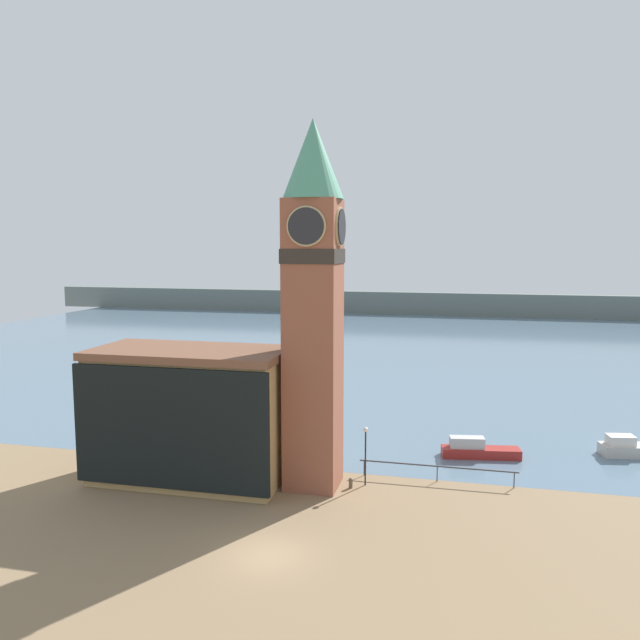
% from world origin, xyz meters
% --- Properties ---
extents(ground_plane, '(160.00, 160.00, 0.00)m').
position_xyz_m(ground_plane, '(0.00, 0.00, 0.00)').
color(ground_plane, '#846B4C').
extents(water, '(160.00, 120.00, 0.00)m').
position_xyz_m(water, '(0.00, 72.22, -0.00)').
color(water, slate).
rests_on(water, ground_plane).
extents(far_shoreline, '(180.00, 3.00, 5.00)m').
position_xyz_m(far_shoreline, '(0.00, 112.22, 2.50)').
color(far_shoreline, slate).
rests_on(far_shoreline, water).
extents(pier_railing, '(10.36, 0.08, 1.09)m').
position_xyz_m(pier_railing, '(7.85, 11.97, 0.95)').
color(pier_railing, '#333338').
rests_on(pier_railing, ground_plane).
extents(clock_tower, '(3.81, 3.81, 23.26)m').
position_xyz_m(clock_tower, '(0.02, 9.54, 12.35)').
color(clock_tower, brown).
rests_on(clock_tower, ground_plane).
extents(pier_building, '(12.93, 6.51, 8.80)m').
position_xyz_m(pier_building, '(-8.22, 8.78, 4.42)').
color(pier_building, tan).
rests_on(pier_building, ground_plane).
extents(boat_near, '(5.83, 2.28, 1.50)m').
position_xyz_m(boat_near, '(10.51, 17.52, 0.55)').
color(boat_near, maroon).
rests_on(boat_near, water).
extents(boat_far, '(4.53, 2.40, 1.55)m').
position_xyz_m(boat_far, '(21.47, 20.37, 0.58)').
color(boat_far, '#B7B2A8').
rests_on(boat_far, water).
extents(mooring_bollard_near, '(0.26, 0.26, 0.68)m').
position_xyz_m(mooring_bollard_near, '(2.48, 9.59, 0.37)').
color(mooring_bollard_near, brown).
rests_on(mooring_bollard_near, ground_plane).
extents(lamp_post, '(0.32, 0.32, 3.89)m').
position_xyz_m(lamp_post, '(3.31, 10.28, 2.72)').
color(lamp_post, black).
rests_on(lamp_post, ground_plane).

